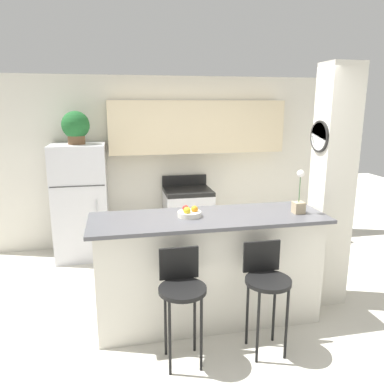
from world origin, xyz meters
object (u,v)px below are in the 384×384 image
(fruit_bowl, at_px, (189,213))
(trash_bin, at_px, (125,246))
(refrigerator, at_px, (81,202))
(stove_range, at_px, (188,218))
(bar_stool_right, at_px, (266,281))
(potted_plant_on_fridge, at_px, (76,127))
(bar_stool_left, at_px, (182,289))
(orchid_vase, at_px, (299,200))

(fruit_bowl, bearing_deg, trash_bin, 109.16)
(trash_bin, bearing_deg, refrigerator, 159.18)
(stove_range, relative_size, trash_bin, 2.82)
(bar_stool_right, bearing_deg, potted_plant_on_fridge, 124.52)
(bar_stool_left, relative_size, orchid_vase, 2.24)
(bar_stool_right, xyz_separation_m, potted_plant_on_fridge, (-1.73, 2.52, 1.19))
(stove_range, bearing_deg, refrigerator, -178.89)
(bar_stool_right, height_order, fruit_bowl, fruit_bowl)
(orchid_vase, xyz_separation_m, fruit_bowl, (-1.08, 0.10, -0.10))
(refrigerator, bearing_deg, fruit_bowl, -58.50)
(refrigerator, xyz_separation_m, fruit_bowl, (1.17, -1.92, 0.32))
(bar_stool_left, bearing_deg, stove_range, 77.86)
(refrigerator, bearing_deg, bar_stool_left, -68.54)
(bar_stool_left, height_order, trash_bin, bar_stool_left)
(stove_range, height_order, orchid_vase, orchid_vase)
(potted_plant_on_fridge, relative_size, orchid_vase, 1.02)
(bar_stool_left, relative_size, potted_plant_on_fridge, 2.20)
(refrigerator, height_order, bar_stool_right, refrigerator)
(stove_range, xyz_separation_m, bar_stool_right, (0.19, -2.55, 0.20))
(bar_stool_left, relative_size, bar_stool_right, 1.00)
(bar_stool_right, bearing_deg, stove_range, 94.35)
(potted_plant_on_fridge, bearing_deg, stove_range, 1.11)
(stove_range, bearing_deg, orchid_vase, -70.74)
(potted_plant_on_fridge, height_order, orchid_vase, potted_plant_on_fridge)
(orchid_vase, bearing_deg, stove_range, 109.26)
(potted_plant_on_fridge, bearing_deg, refrigerator, -61.17)
(fruit_bowl, bearing_deg, potted_plant_on_fridge, 121.50)
(bar_stool_right, relative_size, fruit_bowl, 4.31)
(stove_range, xyz_separation_m, bar_stool_left, (-0.55, -2.55, 0.20))
(bar_stool_left, relative_size, fruit_bowl, 4.31)
(bar_stool_left, distance_m, potted_plant_on_fridge, 2.96)
(stove_range, bearing_deg, potted_plant_on_fridge, -178.89)
(potted_plant_on_fridge, xyz_separation_m, fruit_bowl, (1.17, -1.92, -0.72))
(refrigerator, relative_size, bar_stool_right, 1.66)
(refrigerator, xyz_separation_m, bar_stool_left, (0.99, -2.52, -0.15))
(bar_stool_right, height_order, orchid_vase, orchid_vase)
(stove_range, bearing_deg, bar_stool_right, -85.65)
(bar_stool_right, xyz_separation_m, trash_bin, (-1.15, 2.29, -0.47))
(stove_range, xyz_separation_m, potted_plant_on_fridge, (-1.54, -0.03, 1.39))
(fruit_bowl, height_order, trash_bin, fruit_bowl)
(stove_range, distance_m, bar_stool_left, 2.61)
(fruit_bowl, bearing_deg, bar_stool_right, -47.19)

